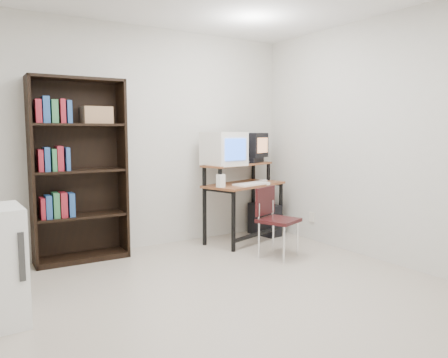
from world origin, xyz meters
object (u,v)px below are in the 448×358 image
crt_monitor (224,149)px  crt_tv (251,145)px  bookshelf (78,169)px  pc_tower (264,219)px  school_chair (274,214)px  computer_desk (243,188)px

crt_monitor → crt_tv: (0.53, 0.15, 0.03)m
crt_tv → bookshelf: (-2.23, 0.06, -0.22)m
crt_tv → bookshelf: bearing=154.4°
crt_tv → pc_tower: 1.02m
crt_tv → school_chair: bearing=-135.7°
crt_monitor → school_chair: 1.08m
pc_tower → school_chair: (-0.54, -0.86, 0.26)m
bookshelf → computer_desk: bearing=-5.2°
computer_desk → bookshelf: bearing=155.9°
crt_tv → pc_tower: (0.15, -0.10, -1.00)m
pc_tower → bookshelf: bookshelf is taller
bookshelf → school_chair: bearing=-26.9°
computer_desk → pc_tower: (0.41, 0.08, -0.46)m
crt_tv → school_chair: (-0.38, -0.95, -0.74)m
computer_desk → crt_tv: crt_tv is taller
crt_monitor → computer_desk: bearing=-13.6°
crt_tv → pc_tower: size_ratio=0.99×
computer_desk → crt_tv: bearing=18.1°
computer_desk → pc_tower: size_ratio=2.63×
computer_desk → pc_tower: 0.62m
school_chair → bookshelf: 2.18m
pc_tower → bookshelf: (-2.39, 0.16, 0.78)m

